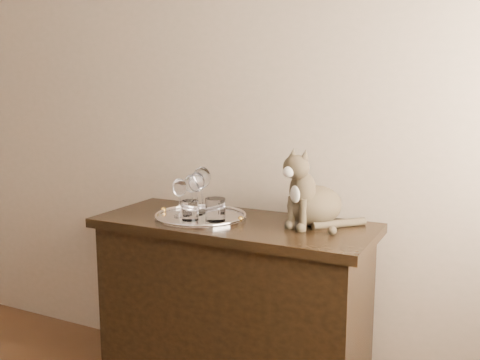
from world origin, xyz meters
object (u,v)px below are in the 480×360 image
object	(u,v)px
sideboard	(234,314)
tray	(201,217)
wine_glass_a	(192,194)
tumbler_b	(190,210)
wine_glass_c	(180,197)
cat	(315,186)
wine_glass_b	(202,189)
wine_glass_d	(197,193)
tumbler_a	(215,210)

from	to	relation	value
sideboard	tray	bearing A→B (deg)	-173.07
tray	wine_glass_a	size ratio (longest dim) A/B	2.30
wine_glass_a	tumbler_b	size ratio (longest dim) A/B	2.08
tray	wine_glass_c	xyz separation A→B (m)	(-0.08, -0.04, 0.09)
tumbler_b	cat	xyz separation A→B (m)	(0.49, 0.19, 0.11)
wine_glass_a	wine_glass_b	size ratio (longest dim) A/B	0.83
tray	wine_glass_d	size ratio (longest dim) A/B	2.13
sideboard	cat	distance (m)	0.68
sideboard	wine_glass_d	size ratio (longest dim) A/B	6.38
cat	tray	bearing A→B (deg)	-147.42
tray	tumbler_a	distance (m)	0.12
wine_glass_a	wine_glass_c	world-z (taller)	wine_glass_a
wine_glass_a	tumbler_a	distance (m)	0.19
tumbler_b	tray	bearing A→B (deg)	84.51
tray	cat	bearing A→B (deg)	13.67
sideboard	wine_glass_c	distance (m)	0.57
wine_glass_c	tumbler_a	xyz separation A→B (m)	(0.18, 0.00, -0.04)
wine_glass_d	wine_glass_c	bearing A→B (deg)	-118.73
sideboard	tray	xyz separation A→B (m)	(-0.15, -0.02, 0.43)
wine_glass_d	tumbler_a	distance (m)	0.16
tumbler_a	wine_glass_c	bearing A→B (deg)	-179.75
wine_glass_c	tumbler_b	xyz separation A→B (m)	(0.07, -0.04, -0.04)
tray	sideboard	bearing A→B (deg)	6.93
wine_glass_d	tumbler_a	world-z (taller)	wine_glass_d
wine_glass_d	tumbler_b	bearing A→B (deg)	-73.40
wine_glass_a	wine_glass_d	bearing A→B (deg)	-19.43
wine_glass_a	tumbler_b	distance (m)	0.15
wine_glass_d	tumbler_b	distance (m)	0.13
wine_glass_a	tumbler_a	size ratio (longest dim) A/B	1.81
tumbler_a	sideboard	bearing A→B (deg)	45.31
tumbler_b	wine_glass_b	bearing A→B (deg)	100.61
tumbler_a	cat	size ratio (longest dim) A/B	0.29
wine_glass_a	wine_glass_d	world-z (taller)	wine_glass_d
wine_glass_b	tumbler_b	bearing A→B (deg)	-79.39
sideboard	wine_glass_d	world-z (taller)	wine_glass_d
sideboard	wine_glass_b	distance (m)	0.57
wine_glass_c	tumbler_a	world-z (taller)	wine_glass_c
tumbler_a	tray	bearing A→B (deg)	157.63
tray	wine_glass_d	world-z (taller)	wine_glass_d
wine_glass_c	wine_glass_d	size ratio (longest dim) A/B	0.89
wine_glass_a	cat	bearing A→B (deg)	7.19
wine_glass_b	wine_glass_c	xyz separation A→B (m)	(-0.05, -0.11, -0.02)
tray	tumbler_a	bearing A→B (deg)	-22.37
wine_glass_c	cat	xyz separation A→B (m)	(0.56, 0.16, 0.07)
wine_glass_b	tray	bearing A→B (deg)	-64.57
wine_glass_b	wine_glass_c	size ratio (longest dim) A/B	1.24
wine_glass_a	cat	xyz separation A→B (m)	(0.55, 0.07, 0.07)
tray	wine_glass_a	world-z (taller)	wine_glass_a
tumbler_b	cat	bearing A→B (deg)	21.56
wine_glass_b	wine_glass_d	size ratio (longest dim) A/B	1.11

